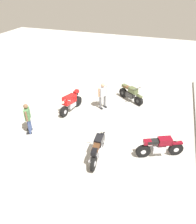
{
  "coord_description": "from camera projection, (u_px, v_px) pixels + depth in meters",
  "views": [
    {
      "loc": [
        9.01,
        2.63,
        6.66
      ],
      "look_at": [
        0.23,
        -0.45,
        0.75
      ],
      "focal_mm": 34.44,
      "sensor_mm": 36.0,
      "label": 1
    }
  ],
  "objects": [
    {
      "name": "motorcycle_black_cruiser",
      "position": [
        98.0,
        148.0,
        9.06
      ],
      "size": [
        2.09,
        0.7,
        1.09
      ],
      "rotation": [
        0.0,
        0.0,
        3.23
      ],
      "color": "black",
      "rests_on": "ground"
    },
    {
      "name": "motorcycle_red_sportbike",
      "position": [
        71.0,
        102.0,
        12.23
      ],
      "size": [
        1.96,
        0.7,
        1.14
      ],
      "rotation": [
        0.0,
        0.0,
        6.12
      ],
      "color": "black",
      "rests_on": "ground"
    },
    {
      "name": "person_in_gray_shirt",
      "position": [
        103.0,
        94.0,
        12.37
      ],
      "size": [
        0.55,
        0.5,
        1.57
      ],
      "rotation": [
        0.0,
        0.0,
        0.93
      ],
      "color": "#59595B",
      "rests_on": "ground"
    },
    {
      "name": "ground_plane",
      "position": [
        107.0,
        123.0,
        11.49
      ],
      "size": [
        40.0,
        40.0,
        0.0
      ],
      "primitive_type": "plane",
      "color": "#ADAAA3"
    },
    {
      "name": "motorcycle_olive_vintage",
      "position": [
        131.0,
        94.0,
        13.29
      ],
      "size": [
        1.22,
        1.71,
        1.07
      ],
      "rotation": [
        0.0,
        0.0,
        0.98
      ],
      "color": "black",
      "rests_on": "ground"
    },
    {
      "name": "motorcycle_maroon_cruiser",
      "position": [
        160.0,
        147.0,
        9.14
      ],
      "size": [
        1.02,
        1.95,
        1.09
      ],
      "rotation": [
        0.0,
        0.0,
        2.0
      ],
      "color": "black",
      "rests_on": "ground"
    },
    {
      "name": "person_in_green_shirt",
      "position": [
        28.0,
        117.0,
        10.36
      ],
      "size": [
        0.6,
        0.47,
        1.61
      ],
      "rotation": [
        0.0,
        0.0,
        5.21
      ],
      "color": "#384772",
      "rests_on": "ground"
    }
  ]
}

